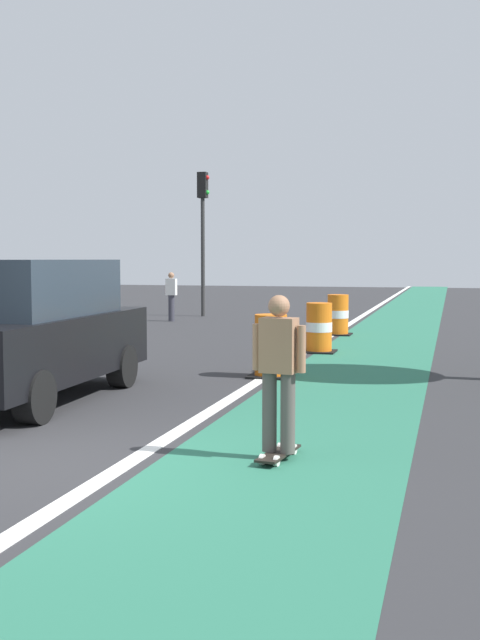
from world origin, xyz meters
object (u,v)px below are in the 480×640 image
object	(u,v)px
skateboarder_on_lane	(279,371)
pedestrian_crossing	(171,295)
traffic_barrel_back	(338,315)
parked_suv_nearest	(30,330)
traffic_barrel_mid	(319,328)
traffic_barrel_front	(271,347)
traffic_light_corner	(203,218)

from	to	relation	value
skateboarder_on_lane	pedestrian_crossing	size ratio (longest dim) A/B	1.05
traffic_barrel_back	pedestrian_crossing	bearing A→B (deg)	151.72
skateboarder_on_lane	parked_suv_nearest	size ratio (longest dim) A/B	0.36
pedestrian_crossing	skateboarder_on_lane	bearing A→B (deg)	-66.18
traffic_barrel_mid	traffic_barrel_back	size ratio (longest dim) A/B	1.00
traffic_barrel_back	skateboarder_on_lane	bearing A→B (deg)	-84.45
traffic_barrel_front	traffic_barrel_back	size ratio (longest dim) A/B	1.00
traffic_barrel_front	pedestrian_crossing	bearing A→B (deg)	118.27
traffic_barrel_mid	traffic_light_corner	world-z (taller)	traffic_light_corner
skateboarder_on_lane	traffic_barrel_front	bearing A→B (deg)	103.86
traffic_barrel_front	skateboarder_on_lane	bearing A→B (deg)	-76.14
parked_suv_nearest	traffic_barrel_front	xyz separation A→B (m)	(2.82, 3.14, -0.50)
parked_suv_nearest	traffic_barrel_back	xyz separation A→B (m)	(2.88, 10.90, -0.50)
parked_suv_nearest	traffic_barrel_mid	xyz separation A→B (m)	(3.04, 6.89, -0.50)
parked_suv_nearest	traffic_barrel_front	distance (m)	4.25
traffic_light_corner	skateboarder_on_lane	bearing A→B (deg)	-69.80
traffic_barrel_front	traffic_light_corner	size ratio (longest dim) A/B	0.21
parked_suv_nearest	traffic_light_corner	size ratio (longest dim) A/B	0.91
traffic_barrel_back	pedestrian_crossing	size ratio (longest dim) A/B	0.68
traffic_barrel_mid	parked_suv_nearest	bearing A→B (deg)	-113.81
traffic_barrel_mid	traffic_light_corner	bearing A→B (deg)	121.05
skateboarder_on_lane	traffic_barrel_mid	bearing A→B (deg)	96.97
skateboarder_on_lane	pedestrian_crossing	bearing A→B (deg)	113.82
skateboarder_on_lane	parked_suv_nearest	bearing A→B (deg)	151.27
traffic_light_corner	traffic_barrel_mid	bearing A→B (deg)	-58.95
traffic_barrel_back	pedestrian_crossing	distance (m)	6.77
traffic_barrel_front	traffic_light_corner	distance (m)	14.80
parked_suv_nearest	traffic_barrel_back	size ratio (longest dim) A/B	4.27
skateboarder_on_lane	traffic_barrel_back	world-z (taller)	skateboarder_on_lane
traffic_barrel_mid	pedestrian_crossing	world-z (taller)	pedestrian_crossing
traffic_barrel_mid	pedestrian_crossing	distance (m)	9.46
skateboarder_on_lane	traffic_barrel_mid	distance (m)	9.25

